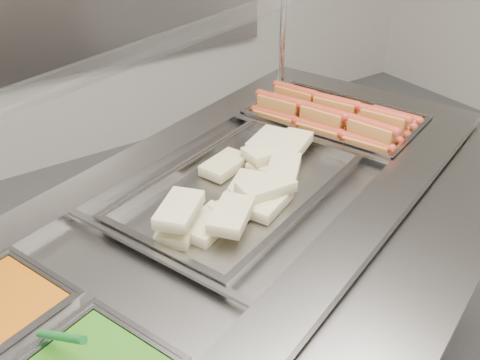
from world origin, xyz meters
TOP-DOWN VIEW (x-y plane):
  - steam_counter at (-0.07, 0.38)m, footprint 2.12×1.48m
  - tray_rail at (0.12, -0.12)m, footprint 1.84×0.98m
  - sneeze_guard at (-0.15, 0.59)m, footprint 1.71×0.87m
  - pan_hotdogs at (0.54, 0.60)m, footprint 0.53×0.66m
  - pan_wraps at (-0.01, 0.40)m, footprint 0.80×0.63m
  - hotdogs_in_buns at (0.52, 0.58)m, footprint 0.47×0.58m
  - tortilla_wraps at (0.00, 0.39)m, footprint 0.67×0.43m

SIDE VIEW (x-z plane):
  - steam_counter at x=-0.07m, z-range 0.00..0.93m
  - tray_rail at x=0.12m, z-range 0.85..0.91m
  - pan_hotdogs at x=0.54m, z-range 0.83..0.94m
  - pan_wraps at x=-0.01m, z-range 0.87..0.94m
  - hotdogs_in_buns at x=0.52m, z-range 0.87..1.00m
  - tortilla_wraps at x=0.00m, z-range 0.89..0.99m
  - sneeze_guard at x=-0.15m, z-range 1.08..1.53m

